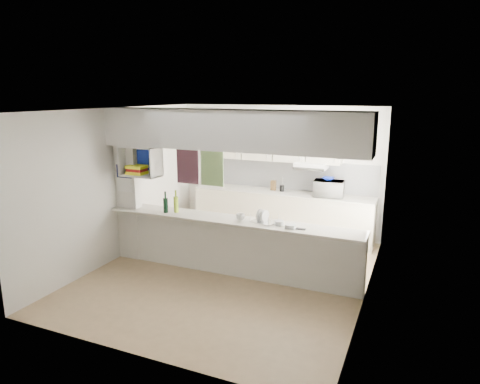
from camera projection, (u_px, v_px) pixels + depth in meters
The scene contains 16 objects.
floor at pixel (230, 274), 6.88m from camera, with size 4.80×4.80×0.00m, color #997D59.
ceiling at pixel (229, 109), 6.29m from camera, with size 4.80×4.80×0.00m, color white.
wall_back at pixel (278, 170), 8.73m from camera, with size 4.20×4.20×0.00m, color silver.
wall_left at pixel (119, 184), 7.39m from camera, with size 4.80×4.80×0.00m, color silver.
wall_right at pixel (370, 209), 5.78m from camera, with size 4.80×4.80×0.00m, color silver.
servery_partition at pixel (219, 171), 6.57m from camera, with size 4.20×0.50×2.60m.
cubby_shelf at pixel (141, 163), 7.03m from camera, with size 0.65×0.35×0.50m.
kitchen_run at pixel (281, 196), 8.54m from camera, with size 3.60×0.63×2.24m.
microwave at pixel (329, 189), 8.08m from camera, with size 0.55×0.37×0.31m, color white.
bowl at pixel (328, 179), 8.07m from camera, with size 0.22×0.22×0.06m, color navy.
dish_rack at pixel (264, 217), 6.48m from camera, with size 0.43×0.37×0.20m.
cup at pixel (240, 217), 6.53m from camera, with size 0.13×0.13×0.11m, color white.
wine_bottles at pixel (171, 204), 6.99m from camera, with size 0.23×0.16×0.37m.
plastic_tubs at pixel (284, 224), 6.28m from camera, with size 0.49×0.22×0.07m.
utensil_jar at pixel (282, 188), 8.51m from camera, with size 0.09×0.09×0.13m, color black.
knife_block at pixel (273, 185), 8.61m from camera, with size 0.10×0.08×0.20m, color #4C351A.
Camera 1 is at (2.67, -5.82, 2.84)m, focal length 32.00 mm.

